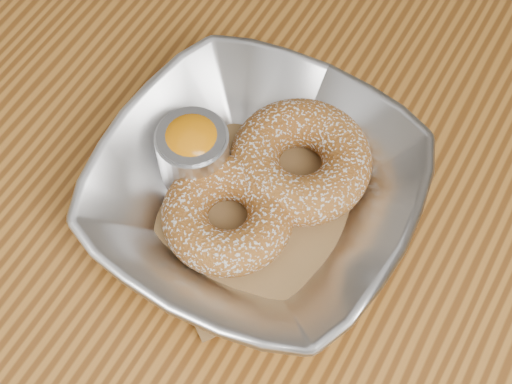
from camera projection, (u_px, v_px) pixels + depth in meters
The scene contains 6 objects.
table at pixel (232, 182), 0.67m from camera, with size 1.20×0.80×0.75m.
serving_bowl at pixel (256, 195), 0.52m from camera, with size 0.21×0.21×0.05m, color silver.
parchment at pixel (256, 207), 0.54m from camera, with size 0.14×0.14×0.00m, color olive.
donut_back at pixel (301, 161), 0.54m from camera, with size 0.10×0.10×0.03m, color #93531D.
donut_front at pixel (228, 215), 0.52m from camera, with size 0.09×0.09×0.03m, color #93531D.
ramekin at pixel (193, 152), 0.53m from camera, with size 0.05×0.05×0.05m.
Camera 1 is at (0.19, -0.29, 1.23)m, focal length 55.00 mm.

